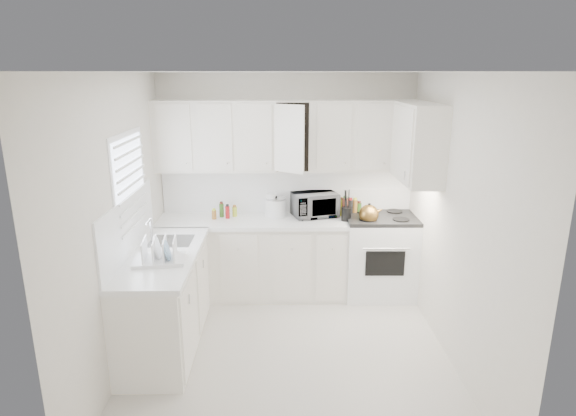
{
  "coord_description": "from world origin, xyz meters",
  "views": [
    {
      "loc": [
        -0.08,
        -4.07,
        2.59
      ],
      "look_at": [
        0.0,
        0.7,
        1.25
      ],
      "focal_mm": 30.0,
      "sensor_mm": 36.0,
      "label": 1
    }
  ],
  "objects_px": {
    "rice_cooker": "(276,206)",
    "utensil_crock": "(347,205)",
    "tea_kettle": "(369,213)",
    "microwave": "(315,202)",
    "stove": "(380,244)",
    "dish_rack": "(158,249)"
  },
  "relations": [
    {
      "from": "rice_cooker",
      "to": "utensil_crock",
      "type": "xyz_separation_m",
      "value": [
        0.81,
        -0.2,
        0.06
      ]
    },
    {
      "from": "tea_kettle",
      "to": "rice_cooker",
      "type": "bearing_deg",
      "value": 173.14
    },
    {
      "from": "tea_kettle",
      "to": "microwave",
      "type": "distance_m",
      "value": 0.66
    },
    {
      "from": "stove",
      "to": "rice_cooker",
      "type": "xyz_separation_m",
      "value": [
        -1.24,
        0.13,
        0.44
      ]
    },
    {
      "from": "tea_kettle",
      "to": "dish_rack",
      "type": "xyz_separation_m",
      "value": [
        -2.1,
        -1.13,
        0.01
      ]
    },
    {
      "from": "stove",
      "to": "utensil_crock",
      "type": "xyz_separation_m",
      "value": [
        -0.42,
        -0.07,
        0.51
      ]
    },
    {
      "from": "stove",
      "to": "utensil_crock",
      "type": "height_order",
      "value": "utensil_crock"
    },
    {
      "from": "microwave",
      "to": "rice_cooker",
      "type": "xyz_separation_m",
      "value": [
        -0.46,
        0.01,
        -0.05
      ]
    },
    {
      "from": "microwave",
      "to": "rice_cooker",
      "type": "distance_m",
      "value": 0.46
    },
    {
      "from": "microwave",
      "to": "dish_rack",
      "type": "distance_m",
      "value": 2.06
    },
    {
      "from": "utensil_crock",
      "to": "stove",
      "type": "bearing_deg",
      "value": 9.52
    },
    {
      "from": "stove",
      "to": "microwave",
      "type": "distance_m",
      "value": 0.93
    },
    {
      "from": "rice_cooker",
      "to": "stove",
      "type": "bearing_deg",
      "value": -0.31
    },
    {
      "from": "microwave",
      "to": "stove",
      "type": "bearing_deg",
      "value": -24.99
    },
    {
      "from": "stove",
      "to": "microwave",
      "type": "relative_size",
      "value": 2.47
    },
    {
      "from": "tea_kettle",
      "to": "microwave",
      "type": "bearing_deg",
      "value": 163.59
    },
    {
      "from": "tea_kettle",
      "to": "dish_rack",
      "type": "relative_size",
      "value": 0.62
    },
    {
      "from": "rice_cooker",
      "to": "utensil_crock",
      "type": "relative_size",
      "value": 0.66
    },
    {
      "from": "utensil_crock",
      "to": "microwave",
      "type": "bearing_deg",
      "value": 152.23
    },
    {
      "from": "dish_rack",
      "to": "rice_cooker",
      "type": "bearing_deg",
      "value": 46.03
    },
    {
      "from": "utensil_crock",
      "to": "dish_rack",
      "type": "height_order",
      "value": "utensil_crock"
    },
    {
      "from": "microwave",
      "to": "utensil_crock",
      "type": "height_order",
      "value": "utensil_crock"
    }
  ]
}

